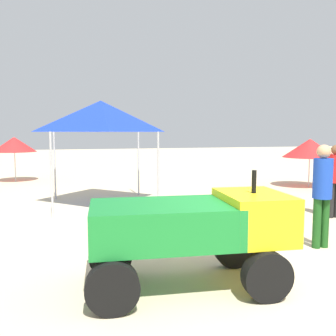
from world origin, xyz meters
TOP-DOWN VIEW (x-y plane):
  - ground at (0.00, 0.00)m, footprint 80.00×80.00m
  - utility_cart at (-0.86, 0.26)m, footprint 2.65×1.51m
  - surfboard_pile at (1.33, 3.28)m, footprint 2.56×0.73m
  - lifeguard_near_left at (3.60, 2.93)m, footprint 0.32×0.32m
  - lifeguard_far_right at (1.80, 1.15)m, footprint 0.32×0.32m
  - popup_canopy at (-1.47, 5.90)m, footprint 2.58×2.58m
  - beach_umbrella_left at (-4.40, 11.65)m, footprint 1.72×1.72m
  - beach_umbrella_mid at (6.13, 7.16)m, footprint 1.94×1.94m

SIDE VIEW (x-z plane):
  - ground at x=0.00m, z-range 0.00..0.00m
  - surfboard_pile at x=1.33m, z-range 0.00..0.48m
  - utility_cart at x=-0.86m, z-range 0.03..1.53m
  - lifeguard_near_left at x=3.60m, z-range 0.13..1.83m
  - lifeguard_far_right at x=1.80m, z-range 0.14..1.93m
  - beach_umbrella_mid at x=6.13m, z-range 0.54..2.31m
  - beach_umbrella_left at x=-4.40m, z-range 0.60..2.42m
  - popup_canopy at x=-1.47m, z-range 1.00..3.84m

